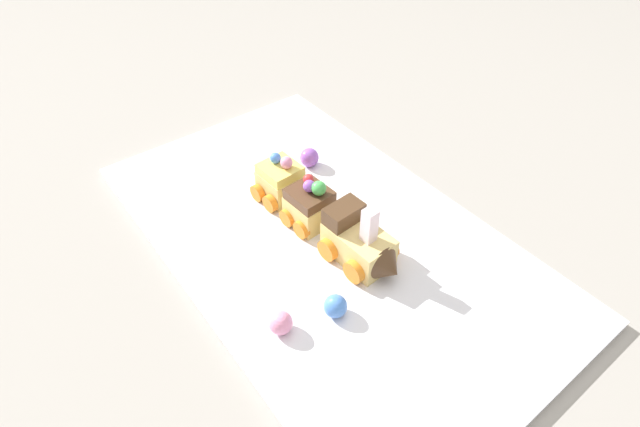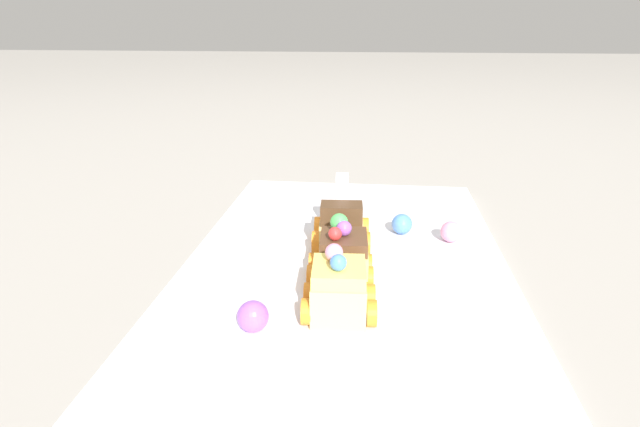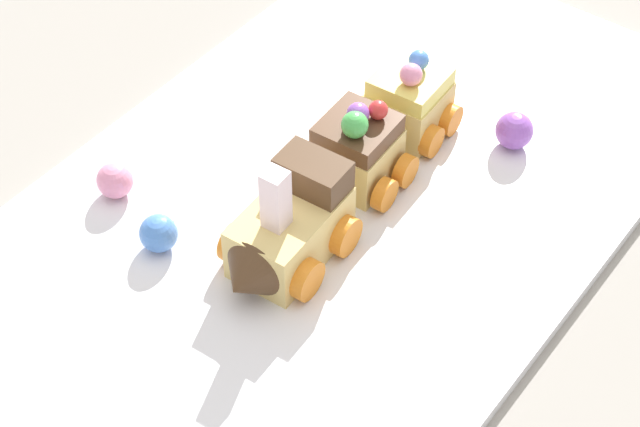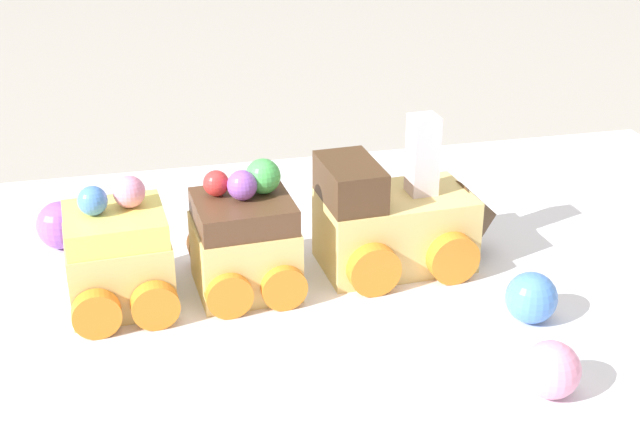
{
  "view_description": "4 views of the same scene",
  "coord_description": "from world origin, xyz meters",
  "px_view_note": "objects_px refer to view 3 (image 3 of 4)",
  "views": [
    {
      "loc": [
        0.39,
        -0.31,
        0.52
      ],
      "look_at": [
        0.01,
        -0.01,
        0.06
      ],
      "focal_mm": 28.0,
      "sensor_mm": 36.0,
      "label": 1
    },
    {
      "loc": [
        -0.55,
        -0.03,
        0.3
      ],
      "look_at": [
        0.03,
        0.03,
        0.07
      ],
      "focal_mm": 28.0,
      "sensor_mm": 36.0,
      "label": 2
    },
    {
      "loc": [
        0.47,
        0.35,
        0.61
      ],
      "look_at": [
        0.04,
        0.02,
        0.05
      ],
      "focal_mm": 60.0,
      "sensor_mm": 36.0,
      "label": 3
    },
    {
      "loc": [
        -0.1,
        -0.47,
        0.28
      ],
      "look_at": [
        0.02,
        0.02,
        0.05
      ],
      "focal_mm": 50.0,
      "sensor_mm": 36.0,
      "label": 4
    }
  ],
  "objects_px": {
    "cake_car_lemon": "(408,102)",
    "gumball_purple": "(514,130)",
    "cake_train_locomotive": "(285,233)",
    "gumball_blue": "(159,233)",
    "gumball_pink": "(115,180)",
    "cake_car_chocolate": "(360,152)"
  },
  "relations": [
    {
      "from": "gumball_purple",
      "to": "gumball_blue",
      "type": "distance_m",
      "value": 0.3
    },
    {
      "from": "gumball_purple",
      "to": "gumball_blue",
      "type": "xyz_separation_m",
      "value": [
        0.26,
        -0.15,
        -0.0
      ]
    },
    {
      "from": "gumball_blue",
      "to": "gumball_pink",
      "type": "xyz_separation_m",
      "value": [
        -0.02,
        -0.07,
        -0.0
      ]
    },
    {
      "from": "cake_train_locomotive",
      "to": "gumball_pink",
      "type": "distance_m",
      "value": 0.15
    },
    {
      "from": "cake_train_locomotive",
      "to": "gumball_blue",
      "type": "height_order",
      "value": "cake_train_locomotive"
    },
    {
      "from": "gumball_purple",
      "to": "gumball_pink",
      "type": "bearing_deg",
      "value": -42.75
    },
    {
      "from": "cake_car_lemon",
      "to": "gumball_purple",
      "type": "relative_size",
      "value": 2.49
    },
    {
      "from": "cake_car_lemon",
      "to": "gumball_pink",
      "type": "distance_m",
      "value": 0.25
    },
    {
      "from": "cake_car_lemon",
      "to": "gumball_purple",
      "type": "height_order",
      "value": "cake_car_lemon"
    },
    {
      "from": "cake_car_lemon",
      "to": "gumball_blue",
      "type": "bearing_deg",
      "value": -21.53
    },
    {
      "from": "cake_car_chocolate",
      "to": "gumball_pink",
      "type": "bearing_deg",
      "value": -51.37
    },
    {
      "from": "cake_train_locomotive",
      "to": "cake_car_lemon",
      "type": "distance_m",
      "value": 0.18
    },
    {
      "from": "gumball_purple",
      "to": "gumball_blue",
      "type": "bearing_deg",
      "value": -30.78
    },
    {
      "from": "cake_car_chocolate",
      "to": "gumball_pink",
      "type": "distance_m",
      "value": 0.19
    },
    {
      "from": "cake_train_locomotive",
      "to": "gumball_purple",
      "type": "relative_size",
      "value": 3.79
    },
    {
      "from": "cake_train_locomotive",
      "to": "gumball_pink",
      "type": "bearing_deg",
      "value": -83.23
    },
    {
      "from": "cake_train_locomotive",
      "to": "gumball_pink",
      "type": "height_order",
      "value": "cake_train_locomotive"
    },
    {
      "from": "gumball_purple",
      "to": "cake_car_lemon",
      "type": "bearing_deg",
      "value": -66.18
    },
    {
      "from": "cake_train_locomotive",
      "to": "cake_car_chocolate",
      "type": "relative_size",
      "value": 1.5
    },
    {
      "from": "gumball_blue",
      "to": "gumball_pink",
      "type": "height_order",
      "value": "same"
    },
    {
      "from": "cake_car_chocolate",
      "to": "gumball_purple",
      "type": "xyz_separation_m",
      "value": [
        -0.11,
        0.08,
        -0.01
      ]
    },
    {
      "from": "cake_train_locomotive",
      "to": "gumball_purple",
      "type": "distance_m",
      "value": 0.22
    }
  ]
}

